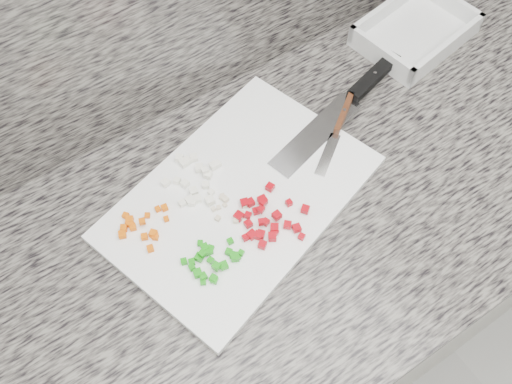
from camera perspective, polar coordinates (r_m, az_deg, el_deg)
cabinet at (r=1.40m, az=2.70°, el=-10.64°), size 3.92×0.62×0.86m
countertop at (r=0.99m, az=3.76°, el=-1.69°), size 3.96×0.64×0.04m
cutting_board at (r=0.97m, az=-1.64°, el=-0.55°), size 0.51×0.41×0.01m
carrot_pile at (r=0.94m, az=-11.42°, el=-3.44°), size 0.09×0.09×0.02m
onion_pile at (r=0.97m, az=-6.15°, el=1.26°), size 0.11×0.12×0.02m
green_pepper_pile at (r=0.90m, az=-4.38°, el=-6.87°), size 0.09×0.08×0.02m
red_pepper_pile at (r=0.93m, az=0.99°, el=-2.72°), size 0.12×0.12×0.02m
garlic_pile at (r=0.94m, az=-2.65°, el=-1.72°), size 0.06×0.06×0.01m
chef_knife at (r=1.09m, az=9.86°, el=9.51°), size 0.35×0.12×0.02m
paring_knife at (r=1.05m, az=8.38°, el=6.81°), size 0.16×0.12×0.02m
tray at (r=1.24m, az=15.60°, el=15.12°), size 0.25×0.20×0.05m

